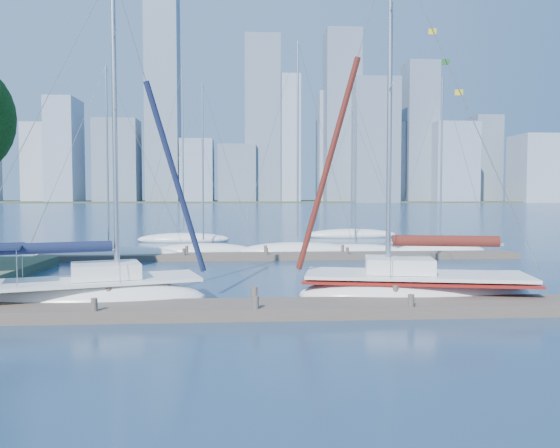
{
  "coord_description": "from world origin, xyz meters",
  "views": [
    {
      "loc": [
        -0.36,
        -17.97,
        3.98
      ],
      "look_at": [
        1.09,
        4.0,
        2.83
      ],
      "focal_mm": 35.0,
      "sensor_mm": 36.0,
      "label": 1
    }
  ],
  "objects": [
    {
      "name": "ground",
      "position": [
        0.0,
        0.0,
        0.0
      ],
      "size": [
        700.0,
        700.0,
        0.0
      ],
      "primitive_type": "plane",
      "color": "navy",
      "rests_on": "ground"
    },
    {
      "name": "bg_boat_0",
      "position": [
        -8.88,
        16.89,
        0.26
      ],
      "size": [
        9.41,
        4.25,
        12.37
      ],
      "rotation": [
        0.0,
        0.0,
        0.21
      ],
      "color": "white",
      "rests_on": "ground"
    },
    {
      "name": "bg_boat_7",
      "position": [
        9.82,
        33.31,
        0.26
      ],
      "size": [
        8.94,
        2.98,
        12.28
      ],
      "rotation": [
        0.0,
        0.0,
        -0.07
      ],
      "color": "white",
      "rests_on": "ground"
    },
    {
      "name": "bg_boat_2",
      "position": [
        3.27,
        18.81,
        0.29
      ],
      "size": [
        8.25,
        4.07,
        14.66
      ],
      "rotation": [
        0.0,
        0.0,
        0.22
      ],
      "color": "white",
      "rests_on": "ground"
    },
    {
      "name": "bg_boat_6",
      "position": [
        -5.56,
        29.25,
        0.28
      ],
      "size": [
        8.16,
        4.79,
        15.08
      ],
      "rotation": [
        0.0,
        0.0,
        -0.35
      ],
      "color": "white",
      "rests_on": "ground"
    },
    {
      "name": "bg_boat_4",
      "position": [
        13.01,
        18.34,
        0.26
      ],
      "size": [
        6.55,
        3.11,
        12.22
      ],
      "rotation": [
        0.0,
        0.0,
        -0.16
      ],
      "color": "white",
      "rests_on": "ground"
    },
    {
      "name": "near_dock",
      "position": [
        0.0,
        0.0,
        0.2
      ],
      "size": [
        26.0,
        2.0,
        0.4
      ],
      "primitive_type": "cube",
      "color": "#4C4037",
      "rests_on": "ground"
    },
    {
      "name": "far_dock",
      "position": [
        2.0,
        16.0,
        0.18
      ],
      "size": [
        30.0,
        1.8,
        0.36
      ],
      "primitive_type": "cube",
      "color": "#4C4037",
      "rests_on": "ground"
    },
    {
      "name": "far_shore",
      "position": [
        0.0,
        320.0,
        0.0
      ],
      "size": [
        800.0,
        100.0,
        1.5
      ],
      "primitive_type": "cube",
      "color": "#38472D",
      "rests_on": "ground"
    },
    {
      "name": "bg_boat_1",
      "position": [
        -3.13,
        19.27,
        0.25
      ],
      "size": [
        7.19,
        3.86,
        11.86
      ],
      "rotation": [
        0.0,
        0.0,
        0.26
      ],
      "color": "white",
      "rests_on": "ground"
    },
    {
      "name": "sailboat_maroon",
      "position": [
        6.08,
        2.09,
        1.07
      ],
      "size": [
        9.26,
        4.55,
        14.15
      ],
      "rotation": [
        0.0,
        0.0,
        -0.19
      ],
      "color": "white",
      "rests_on": "ground"
    },
    {
      "name": "sailboat_navy",
      "position": [
        -5.91,
        1.81,
        0.97
      ],
      "size": [
        8.8,
        5.1,
        12.59
      ],
      "rotation": [
        0.0,
        0.0,
        0.3
      ],
      "color": "white",
      "rests_on": "ground"
    },
    {
      "name": "skyline",
      "position": [
        23.25,
        290.52,
        34.87
      ],
      "size": [
        503.26,
        51.31,
        123.42
      ],
      "color": "gray",
      "rests_on": "ground"
    },
    {
      "name": "bg_boat_3",
      "position": [
        7.26,
        18.9,
        0.22
      ],
      "size": [
        6.78,
        2.83,
        10.68
      ],
      "rotation": [
        0.0,
        0.0,
        -0.14
      ],
      "color": "white",
      "rests_on": "ground"
    }
  ]
}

